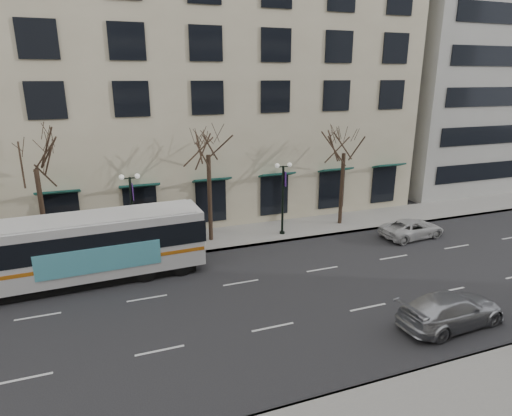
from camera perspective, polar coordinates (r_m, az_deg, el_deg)
name	(u,v)px	position (r m, az deg, el deg)	size (l,w,h in m)	color
ground	(255,303)	(21.72, -0.09, -12.52)	(160.00, 160.00, 0.00)	black
sidewalk_far	(278,231)	(30.99, 2.91, -3.06)	(80.00, 4.00, 0.15)	gray
building_hotel	(147,61)	(39.03, -14.27, 18.45)	(40.00, 20.00, 24.00)	tan
building_office	(470,10)	(55.01, 26.66, 22.48)	(25.00, 20.00, 35.00)	#999993
tree_far_left	(33,152)	(27.09, -27.56, 6.60)	(3.60, 3.60, 8.34)	black
tree_far_mid	(208,140)	(27.59, -6.44, 9.01)	(3.60, 3.60, 8.55)	black
tree_far_right	(345,140)	(31.53, 11.73, 8.88)	(3.60, 3.60, 8.06)	black
lamp_post_left	(133,210)	(27.13, -16.13, -0.29)	(1.22, 0.45, 5.21)	black
lamp_post_right	(283,195)	(29.42, 3.61, 1.70)	(1.22, 0.45, 5.21)	black
city_bus	(78,248)	(24.81, -22.70, -4.90)	(13.64, 3.51, 3.67)	silver
silver_car	(451,310)	(21.52, 24.60, -12.22)	(2.11, 5.20, 1.51)	#A8AAB0
white_pickup	(412,228)	(31.67, 20.09, -2.58)	(2.13, 4.62, 1.28)	#B9B9B9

